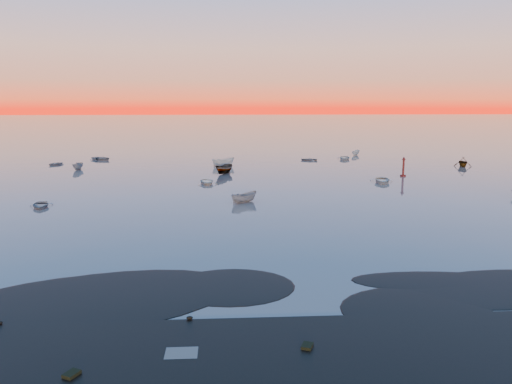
{
  "coord_description": "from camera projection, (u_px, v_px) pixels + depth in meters",
  "views": [
    {
      "loc": [
        0.05,
        -28.85,
        11.9
      ],
      "look_at": [
        3.46,
        28.0,
        1.42
      ],
      "focal_mm": 35.0,
      "sensor_mm": 36.0,
      "label": 1
    }
  ],
  "objects": [
    {
      "name": "channel_marker",
      "position": [
        403.0,
        168.0,
        79.28
      ],
      "size": [
        0.91,
        0.91,
        3.25
      ],
      "color": "#46110F",
      "rests_on": "ground"
    },
    {
      "name": "boat_near_center",
      "position": [
        244.0,
        202.0,
        59.07
      ],
      "size": [
        3.16,
        3.81,
        1.23
      ],
      "primitive_type": "imported",
      "rotation": [
        0.0,
        0.0,
        2.13
      ],
      "color": "slate",
      "rests_on": "ground"
    },
    {
      "name": "mud_lobes",
      "position": [
        227.0,
        304.0,
        29.49
      ],
      "size": [
        140.0,
        6.0,
        0.07
      ],
      "primitive_type": null,
      "color": "black",
      "rests_on": "ground"
    },
    {
      "name": "moored_fleet",
      "position": [
        226.0,
        173.0,
        82.51
      ],
      "size": [
        124.0,
        58.0,
        1.2
      ],
      "primitive_type": null,
      "color": "silver",
      "rests_on": "ground"
    },
    {
      "name": "ground",
      "position": [
        226.0,
        147.0,
        128.65
      ],
      "size": [
        600.0,
        600.0,
        0.0
      ],
      "primitive_type": "plane",
      "color": "#625752",
      "rests_on": "ground"
    }
  ]
}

